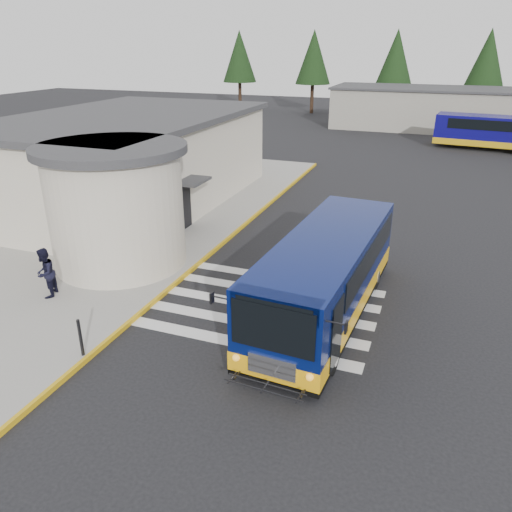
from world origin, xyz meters
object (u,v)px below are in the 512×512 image
(pedestrian_b, at_px, (45,273))
(far_bus_a, at_px, (494,131))
(transit_bus, at_px, (325,279))
(bollard, at_px, (81,338))
(pedestrian_a, at_px, (94,262))

(pedestrian_b, xyz_separation_m, far_bus_a, (16.26, 35.04, 0.52))
(far_bus_a, bearing_deg, transit_bus, 174.69)
(pedestrian_b, xyz_separation_m, bollard, (3.51, -2.58, -0.32))
(transit_bus, xyz_separation_m, pedestrian_b, (-9.42, -2.39, -0.28))
(transit_bus, bearing_deg, pedestrian_b, -162.16)
(pedestrian_a, height_order, far_bus_a, far_bus_a)
(bollard, bearing_deg, pedestrian_a, 122.49)
(pedestrian_a, relative_size, far_bus_a, 0.18)
(bollard, xyz_separation_m, far_bus_a, (12.74, 37.63, 0.83))
(bollard, bearing_deg, transit_bus, 40.11)
(pedestrian_b, height_order, bollard, pedestrian_b)
(pedestrian_b, bearing_deg, transit_bus, 85.00)
(pedestrian_b, bearing_deg, far_bus_a, 135.85)
(bollard, bearing_deg, far_bus_a, 71.29)
(pedestrian_b, distance_m, far_bus_a, 38.63)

